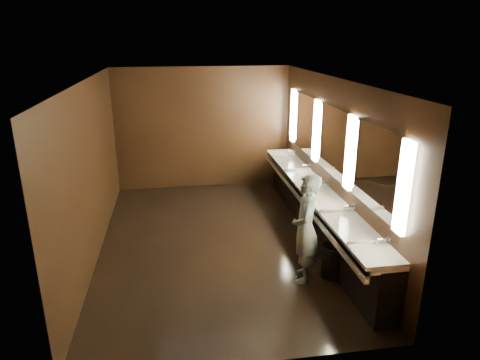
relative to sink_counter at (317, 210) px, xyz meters
name	(u,v)px	position (x,y,z in m)	size (l,w,h in m)	color
floor	(218,242)	(-1.79, 0.00, -0.50)	(6.00, 6.00, 0.00)	black
ceiling	(215,80)	(-1.79, 0.00, 2.30)	(4.00, 6.00, 0.02)	#2D2D2B
wall_back	(203,129)	(-1.79, 3.00, 0.90)	(4.00, 0.02, 2.80)	black
wall_front	(247,251)	(-1.79, -3.00, 0.90)	(4.00, 0.02, 2.80)	black
wall_left	(91,171)	(-3.79, 0.00, 0.90)	(0.02, 6.00, 2.80)	black
wall_right	(332,161)	(0.21, 0.00, 0.90)	(0.02, 6.00, 2.80)	black
sink_counter	(317,210)	(0.00, 0.00, 0.00)	(0.55, 5.40, 1.01)	black
mirror_band	(332,141)	(0.19, 0.00, 1.25)	(0.06, 5.03, 1.15)	#FFF6CD
person	(306,229)	(-0.66, -1.39, 0.32)	(0.59, 0.39, 1.63)	#92D5DA
trash_bin	(332,261)	(-0.22, -1.38, -0.24)	(0.32, 0.32, 0.51)	black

